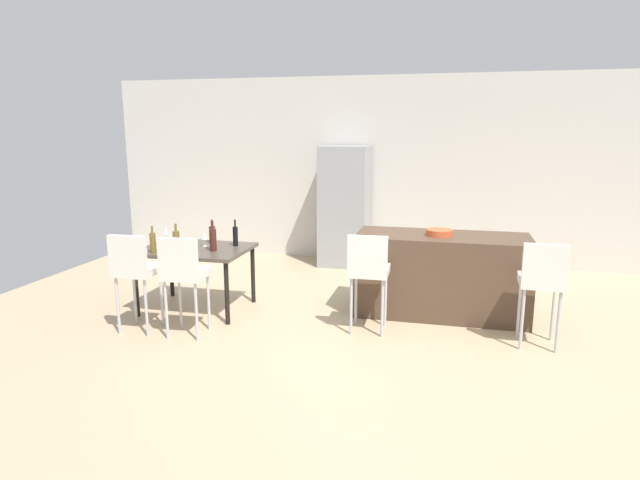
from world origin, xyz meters
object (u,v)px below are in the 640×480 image
(wine_glass_end, at_px, (166,231))
(dining_chair_near, at_px, (134,267))
(wine_bottle_middle, at_px, (176,242))
(dining_chair_far, at_px, (183,270))
(wine_bottle_corner, at_px, (212,234))
(bar_chair_middle, at_px, (542,278))
(kitchen_island, at_px, (441,275))
(bar_chair_left, at_px, (369,268))
(wine_glass_near, at_px, (204,236))
(fruit_bowl, at_px, (439,233))
(dining_table, at_px, (195,254))
(wine_bottle_far, at_px, (153,242))
(wine_bottle_left, at_px, (235,236))
(refrigerator, at_px, (345,206))
(wine_bottle_right, at_px, (213,239))

(wine_glass_end, bearing_deg, dining_chair_near, -77.34)
(dining_chair_near, relative_size, wine_bottle_middle, 3.09)
(dining_chair_far, relative_size, wine_bottle_corner, 3.72)
(bar_chair_middle, height_order, wine_bottle_corner, bar_chair_middle)
(kitchen_island, height_order, wine_glass_end, kitchen_island)
(bar_chair_left, distance_m, dining_chair_far, 1.87)
(wine_glass_near, distance_m, fruit_bowl, 2.71)
(wine_bottle_middle, bearing_deg, bar_chair_left, 2.35)
(bar_chair_middle, relative_size, dining_table, 0.86)
(kitchen_island, height_order, wine_bottle_far, wine_bottle_far)
(wine_bottle_far, xyz_separation_m, fruit_bowl, (3.08, 0.82, 0.10))
(wine_bottle_left, relative_size, wine_bottle_middle, 0.92)
(wine_glass_end, relative_size, refrigerator, 0.09)
(bar_chair_middle, distance_m, wine_bottle_right, 3.46)
(bar_chair_middle, relative_size, dining_chair_near, 1.00)
(dining_table, bearing_deg, wine_bottle_left, 26.92)
(wine_bottle_far, bearing_deg, wine_glass_end, 106.83)
(dining_chair_far, relative_size, fruit_bowl, 3.62)
(kitchen_island, bearing_deg, bar_chair_left, -132.69)
(wine_bottle_right, distance_m, wine_bottle_middle, 0.40)
(kitchen_island, bearing_deg, wine_glass_near, -171.45)
(wine_bottle_right, distance_m, refrigerator, 2.81)
(wine_bottle_right, bearing_deg, wine_bottle_left, 65.88)
(kitchen_island, xyz_separation_m, dining_chair_near, (-3.05, -1.33, 0.24))
(bar_chair_left, height_order, dining_table, bar_chair_left)
(refrigerator, bearing_deg, dining_chair_far, -106.45)
(bar_chair_middle, xyz_separation_m, wine_bottle_right, (-3.45, 0.16, 0.17))
(dining_table, xyz_separation_m, refrigerator, (1.27, 2.53, 0.25))
(kitchen_island, bearing_deg, refrigerator, 126.99)
(kitchen_island, height_order, wine_glass_near, kitchen_island)
(bar_chair_middle, relative_size, wine_bottle_corner, 3.72)
(wine_bottle_corner, distance_m, wine_bottle_far, 0.77)
(bar_chair_middle, relative_size, wine_bottle_far, 3.47)
(wine_glass_end, bearing_deg, wine_bottle_right, -23.96)
(kitchen_island, bearing_deg, dining_table, -169.52)
(dining_chair_near, relative_size, wine_bottle_left, 3.36)
(wine_bottle_right, relative_size, wine_bottle_middle, 1.00)
(wine_bottle_corner, bearing_deg, wine_bottle_right, -63.92)
(dining_chair_far, xyz_separation_m, wine_glass_end, (-0.79, 1.07, 0.17))
(kitchen_island, distance_m, wine_bottle_far, 3.25)
(wine_bottle_middle, relative_size, fruit_bowl, 1.17)
(dining_chair_far, relative_size, wine_bottle_left, 3.36)
(wine_bottle_right, distance_m, fruit_bowl, 2.54)
(kitchen_island, bearing_deg, wine_bottle_far, -164.58)
(bar_chair_middle, height_order, wine_bottle_far, bar_chair_middle)
(wine_bottle_right, xyz_separation_m, wine_bottle_middle, (-0.32, -0.25, 0.00))
(wine_bottle_corner, relative_size, wine_glass_end, 1.62)
(wine_bottle_far, distance_m, wine_bottle_middle, 0.29)
(dining_table, distance_m, refrigerator, 2.84)
(wine_bottle_corner, xyz_separation_m, refrigerator, (1.19, 2.22, 0.07))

